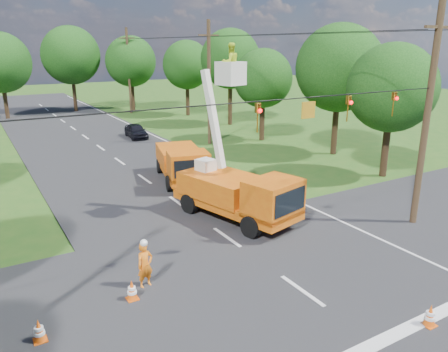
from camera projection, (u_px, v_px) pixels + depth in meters
ground at (120, 162)px, 31.39m from camera, size 140.00×140.00×0.00m
road_main at (120, 162)px, 31.39m from camera, size 12.00×100.00×0.06m
road_cross at (267, 267)px, 16.57m from camera, size 56.00×10.00×0.07m
stop_bar at (377, 345)px, 12.28m from camera, size 9.00×0.45×0.02m
edge_line at (190, 152)px, 34.12m from camera, size 0.12×90.00×0.02m
bucket_truck at (238, 185)px, 20.66m from camera, size 3.91×6.87×8.18m
second_truck at (182, 163)px, 26.59m from camera, size 3.71×6.50×2.30m
ground_worker at (145, 265)px, 15.01m from camera, size 0.67×0.51×1.64m
distant_car at (136, 131)px, 39.29m from camera, size 1.79×3.82×1.26m
traffic_cone_1 at (430, 316)px, 13.00m from camera, size 0.38×0.38×0.71m
traffic_cone_2 at (235, 200)px, 22.61m from camera, size 0.38×0.38×0.71m
traffic_cone_3 at (216, 184)px, 25.25m from camera, size 0.38×0.38×0.71m
traffic_cone_4 at (132, 290)px, 14.34m from camera, size 0.38×0.38×0.71m
traffic_cone_5 at (39, 331)px, 12.31m from camera, size 0.38×0.38×0.71m
traffic_cone_7 at (202, 159)px, 30.82m from camera, size 0.38×0.38×0.71m
pole_right_near at (427, 115)px, 19.23m from camera, size 1.80×0.30×10.00m
pole_right_mid at (209, 83)px, 35.70m from camera, size 1.80×0.30×10.00m
pole_right_far at (129, 70)px, 52.18m from camera, size 1.80×0.30×10.00m
signal_span at (322, 108)px, 15.94m from camera, size 18.00×0.29×1.07m
tree_right_a at (392, 88)px, 26.48m from camera, size 5.40×5.40×8.28m
tree_right_b at (339, 68)px, 31.90m from camera, size 6.40×6.40×9.65m
tree_right_c at (263, 79)px, 37.11m from camera, size 5.00×5.00×7.83m
tree_right_d at (230, 59)px, 44.09m from camera, size 6.00×6.00×9.70m
tree_right_e at (187, 65)px, 50.44m from camera, size 5.60×5.60×8.63m
tree_far_a at (0, 63)px, 47.75m from camera, size 6.60×6.60×9.50m
tree_far_b at (71, 55)px, 53.12m from camera, size 7.00×7.00×10.32m
tree_far_c at (131, 61)px, 54.03m from camera, size 6.20×6.20×9.18m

